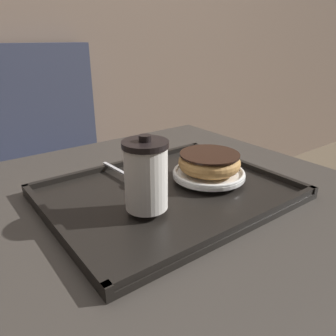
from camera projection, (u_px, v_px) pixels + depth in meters
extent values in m
cube|color=#38332D|center=(158.00, 207.00, 0.67)|extent=(0.90, 0.87, 0.03)
cylinder|color=#333338|center=(160.00, 335.00, 0.81)|extent=(0.08, 0.08, 0.68)
cube|color=black|center=(168.00, 194.00, 0.68)|extent=(0.48, 0.38, 0.01)
cube|color=black|center=(235.00, 227.00, 0.54)|extent=(0.48, 0.01, 0.01)
cube|color=black|center=(124.00, 163.00, 0.81)|extent=(0.48, 0.01, 0.01)
cube|color=black|center=(56.00, 225.00, 0.55)|extent=(0.01, 0.38, 0.01)
cube|color=black|center=(244.00, 164.00, 0.81)|extent=(0.01, 0.38, 0.01)
cylinder|color=white|center=(146.00, 178.00, 0.57)|extent=(0.08, 0.08, 0.11)
cylinder|color=black|center=(145.00, 144.00, 0.55)|extent=(0.08, 0.08, 0.01)
cylinder|color=black|center=(145.00, 138.00, 0.54)|extent=(0.02, 0.02, 0.01)
cylinder|color=white|center=(209.00, 174.00, 0.72)|extent=(0.16, 0.16, 0.01)
torus|color=white|center=(209.00, 172.00, 0.72)|extent=(0.16, 0.16, 0.01)
torus|color=tan|center=(209.00, 163.00, 0.71)|extent=(0.14, 0.14, 0.04)
cylinder|color=black|center=(210.00, 154.00, 0.70)|extent=(0.13, 0.13, 0.00)
ellipsoid|color=silver|center=(138.00, 179.00, 0.69)|extent=(0.02, 0.04, 0.01)
cube|color=silver|center=(118.00, 170.00, 0.75)|extent=(0.01, 0.12, 0.00)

